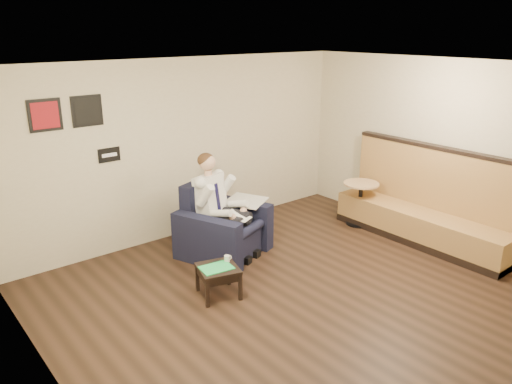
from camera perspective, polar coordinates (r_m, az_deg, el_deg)
ground at (r=6.32m, az=7.49°, el=-12.50°), size 6.00×6.00×0.00m
wall_back at (r=7.99m, az=-7.84°, el=4.99°), size 6.00×0.02×2.80m
wall_left at (r=4.22m, az=-21.42°, el=-8.68°), size 0.02×6.00×2.80m
wall_right at (r=8.12m, az=22.75°, el=3.93°), size 0.02×6.00×2.80m
ceiling at (r=5.45m, az=8.74°, el=13.66°), size 6.00×6.00×0.02m
seating_sign at (r=7.39m, az=-16.44°, el=4.09°), size 0.32×0.02×0.20m
art_print_left at (r=7.01m, az=-22.97°, el=8.08°), size 0.42×0.03×0.42m
art_print_right at (r=7.18m, az=-18.75°, el=8.77°), size 0.42×0.03×0.42m
armchair at (r=7.34m, az=-3.72°, el=-3.25°), size 1.41×1.41×1.05m
seated_man at (r=7.20m, az=-2.84°, el=-2.01°), size 1.01×1.21×1.44m
lap_papers at (r=7.17m, az=-2.06°, el=-2.73°), size 0.36×0.41×0.01m
newspaper at (r=7.57m, az=-1.18°, el=-1.01°), size 0.65×0.71×0.01m
side_table at (r=6.37m, az=-4.33°, el=-10.13°), size 0.59×0.59×0.39m
green_folder at (r=6.25m, az=-4.55°, el=-8.63°), size 0.43×0.33×0.01m
coffee_mug at (r=6.39m, az=-3.34°, el=-7.61°), size 0.09×0.09×0.08m
smartphone at (r=6.40m, az=-4.40°, el=-7.94°), size 0.14×0.11×0.01m
banquette at (r=8.12m, az=18.63°, el=-0.50°), size 0.69×2.87×1.47m
cafe_table at (r=8.65m, az=11.80°, el=-1.31°), size 0.72×0.72×0.74m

